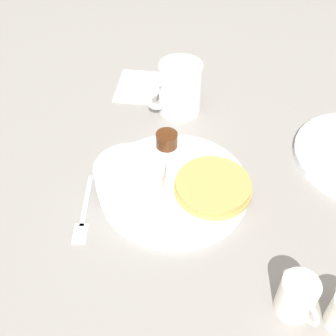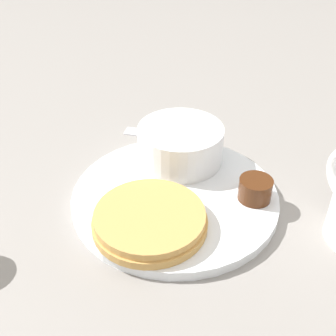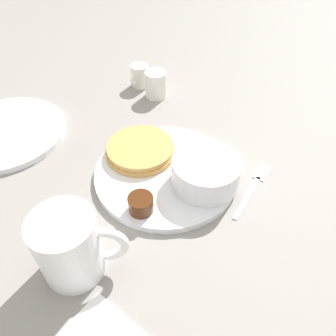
{
  "view_description": "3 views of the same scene",
  "coord_description": "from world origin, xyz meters",
  "px_view_note": "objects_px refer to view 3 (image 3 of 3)",
  "views": [
    {
      "loc": [
        0.44,
        0.09,
        0.51
      ],
      "look_at": [
        -0.01,
        -0.01,
        0.04
      ],
      "focal_mm": 45.0,
      "sensor_mm": 36.0,
      "label": 1
    },
    {
      "loc": [
        -0.16,
        0.34,
        0.32
      ],
      "look_at": [
        0.01,
        -0.01,
        0.04
      ],
      "focal_mm": 45.0,
      "sensor_mm": 36.0,
      "label": 2
    },
    {
      "loc": [
        -0.28,
        -0.27,
        0.4
      ],
      "look_at": [
        -0.01,
        -0.01,
        0.03
      ],
      "focal_mm": 35.0,
      "sensor_mm": 36.0,
      "label": 3
    }
  ],
  "objects_px": {
    "coffee_mug": "(71,246)",
    "creamer_pitcher_far": "(140,76)",
    "plate": "(166,173)",
    "creamer_pitcher_near": "(156,84)",
    "fork": "(255,184)",
    "bowl": "(206,171)"
  },
  "relations": [
    {
      "from": "plate",
      "to": "bowl",
      "type": "relative_size",
      "value": 2.22
    },
    {
      "from": "coffee_mug",
      "to": "creamer_pitcher_far",
      "type": "height_order",
      "value": "coffee_mug"
    },
    {
      "from": "coffee_mug",
      "to": "plate",
      "type": "bearing_deg",
      "value": 9.55
    },
    {
      "from": "bowl",
      "to": "creamer_pitcher_near",
      "type": "relative_size",
      "value": 1.77
    },
    {
      "from": "plate",
      "to": "coffee_mug",
      "type": "xyz_separation_m",
      "value": [
        -0.2,
        -0.03,
        0.04
      ]
    },
    {
      "from": "bowl",
      "to": "creamer_pitcher_far",
      "type": "bearing_deg",
      "value": 64.62
    },
    {
      "from": "coffee_mug",
      "to": "creamer_pitcher_near",
      "type": "xyz_separation_m",
      "value": [
        0.37,
        0.22,
        -0.02
      ]
    },
    {
      "from": "coffee_mug",
      "to": "fork",
      "type": "xyz_separation_m",
      "value": [
        0.29,
        -0.09,
        -0.05
      ]
    },
    {
      "from": "creamer_pitcher_far",
      "to": "plate",
      "type": "bearing_deg",
      "value": -124.75
    },
    {
      "from": "bowl",
      "to": "coffee_mug",
      "type": "height_order",
      "value": "coffee_mug"
    },
    {
      "from": "creamer_pitcher_far",
      "to": "fork",
      "type": "xyz_separation_m",
      "value": [
        -0.09,
        -0.37,
        -0.02
      ]
    },
    {
      "from": "creamer_pitcher_near",
      "to": "fork",
      "type": "relative_size",
      "value": 0.45
    },
    {
      "from": "creamer_pitcher_near",
      "to": "plate",
      "type": "bearing_deg",
      "value": -131.21
    },
    {
      "from": "bowl",
      "to": "fork",
      "type": "height_order",
      "value": "bowl"
    },
    {
      "from": "bowl",
      "to": "fork",
      "type": "distance_m",
      "value": 0.09
    },
    {
      "from": "plate",
      "to": "fork",
      "type": "xyz_separation_m",
      "value": [
        0.09,
        -0.12,
        -0.0
      ]
    },
    {
      "from": "fork",
      "to": "coffee_mug",
      "type": "bearing_deg",
      "value": 163.07
    },
    {
      "from": "plate",
      "to": "bowl",
      "type": "bearing_deg",
      "value": -69.95
    },
    {
      "from": "plate",
      "to": "creamer_pitcher_near",
      "type": "xyz_separation_m",
      "value": [
        0.17,
        0.19,
        0.02
      ]
    },
    {
      "from": "coffee_mug",
      "to": "creamer_pitcher_near",
      "type": "height_order",
      "value": "coffee_mug"
    },
    {
      "from": "bowl",
      "to": "fork",
      "type": "relative_size",
      "value": 0.81
    },
    {
      "from": "plate",
      "to": "creamer_pitcher_near",
      "type": "height_order",
      "value": "creamer_pitcher_near"
    }
  ]
}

